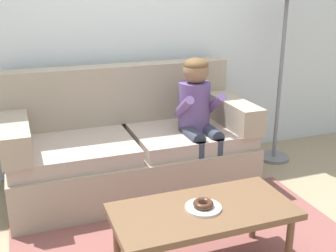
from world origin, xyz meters
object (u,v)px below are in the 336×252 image
Objects in this scene: person_child at (198,112)px; coffee_table at (203,215)px; couch at (130,147)px; donut at (203,204)px.

coffee_table is at bearing -112.28° from person_child.
couch is 16.38× the size of donut.
coffee_table is 8.82× the size of donut.
coffee_table is (0.10, -1.25, 0.03)m from couch.
couch is 1.78× the size of person_child.
couch is at bearing 157.78° from person_child.
couch reaches higher than coffee_table.
couch is 1.25m from coffee_table.
couch is at bearing 94.45° from coffee_table.
donut is (-0.43, -1.04, -0.21)m from person_child.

